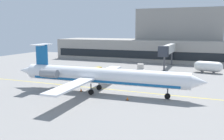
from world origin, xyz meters
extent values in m
cube|color=gray|center=(0.00, 0.00, -0.05)|extent=(120.00, 120.00, 0.10)
cube|color=yellow|center=(0.00, 2.35, 0.00)|extent=(108.00, 0.24, 0.01)
cube|color=red|center=(4.32, 12.67, 0.00)|extent=(0.30, 8.00, 0.01)
cube|color=gray|center=(-2.53, 47.51, 3.52)|extent=(65.27, 15.01, 7.03)
cube|color=gray|center=(6.56, 51.26, 12.22)|extent=(27.95, 10.51, 10.38)
cube|color=black|center=(-2.53, 39.95, 2.51)|extent=(62.66, 0.12, 2.52)
cube|color=silver|center=(6.38, 32.80, 5.18)|extent=(1.40, 14.39, 2.40)
cube|color=#2D333D|center=(6.38, 24.71, 5.18)|extent=(2.40, 2.00, 2.64)
cylinder|color=#4C4C51|center=(6.38, 38.50, 1.99)|extent=(0.44, 0.44, 3.98)
cylinder|color=#4C4C51|center=(6.38, 26.41, 1.99)|extent=(0.44, 0.44, 3.98)
cylinder|color=white|center=(1.09, -0.53, 2.98)|extent=(28.43, 3.63, 2.64)
cube|color=#145999|center=(1.09, -0.53, 2.26)|extent=(25.59, 3.26, 0.47)
cone|color=white|center=(16.18, 0.00, 2.98)|extent=(2.99, 2.69, 2.59)
cone|color=white|center=(-14.27, -1.07, 2.98)|extent=(3.51, 2.36, 2.24)
cube|color=white|center=(-1.27, 6.47, 2.59)|extent=(2.85, 11.60, 0.28)
cube|color=white|center=(-0.78, -7.68, 2.59)|extent=(2.85, 11.60, 0.28)
cylinder|color=gray|center=(-8.05, 1.23, 3.18)|extent=(3.21, 1.56, 1.45)
cylinder|color=gray|center=(-7.91, -2.93, 3.18)|extent=(3.21, 1.56, 1.45)
cube|color=#145999|center=(-10.81, -0.95, 6.11)|extent=(2.38, 0.32, 3.62)
cube|color=white|center=(-10.81, -0.95, 7.93)|extent=(1.99, 4.28, 0.20)
cylinder|color=#3F3F44|center=(11.86, -0.15, 1.28)|extent=(0.20, 0.20, 1.22)
cylinder|color=black|center=(11.86, -0.15, 0.45)|extent=(0.91, 0.38, 0.90)
cylinder|color=#3F3F44|center=(-0.39, 1.13, 1.28)|extent=(0.20, 0.20, 1.22)
cylinder|color=black|center=(-0.39, 1.13, 0.45)|extent=(0.91, 0.38, 0.90)
cylinder|color=#3F3F44|center=(-0.27, -2.29, 1.28)|extent=(0.20, 0.20, 1.22)
cylinder|color=black|center=(-0.27, -2.29, 0.45)|extent=(0.91, 0.38, 0.90)
cube|color=silver|center=(1.85, 20.47, 0.65)|extent=(2.94, 4.42, 0.60)
cube|color=#B8B1A9|center=(1.45, 21.55, 1.56)|extent=(1.93, 2.05, 1.22)
cylinder|color=black|center=(0.59, 21.54, 0.35)|extent=(0.51, 0.75, 0.70)
cylinder|color=black|center=(2.10, 22.10, 0.35)|extent=(0.51, 0.75, 0.70)
cylinder|color=black|center=(1.59, 18.84, 0.35)|extent=(0.51, 0.75, 0.70)
cylinder|color=black|center=(3.10, 19.40, 0.35)|extent=(0.51, 0.75, 0.70)
cube|color=#E5B20C|center=(-5.32, 12.67, 0.62)|extent=(3.18, 2.38, 0.54)
cube|color=#C3970A|center=(-6.09, 12.87, 1.52)|extent=(1.48, 1.79, 1.26)
cylinder|color=black|center=(-6.49, 12.08, 0.35)|extent=(0.75, 0.44, 0.70)
cylinder|color=black|center=(-6.07, 13.76, 0.35)|extent=(0.75, 0.44, 0.70)
cylinder|color=black|center=(-4.57, 11.59, 0.35)|extent=(0.75, 0.44, 0.70)
cylinder|color=black|center=(-4.14, 13.27, 0.35)|extent=(0.75, 0.44, 0.70)
cylinder|color=white|center=(17.01, 27.48, 1.59)|extent=(4.71, 3.03, 2.48)
sphere|color=white|center=(19.20, 27.20, 1.59)|extent=(2.43, 2.43, 2.43)
sphere|color=white|center=(14.81, 27.77, 1.59)|extent=(2.43, 2.43, 2.43)
cube|color=#59595B|center=(15.68, 27.48, 0.17)|extent=(0.60, 2.23, 0.35)
cube|color=#59595B|center=(18.33, 27.48, 0.17)|extent=(0.60, 2.23, 0.35)
cone|color=orange|center=(-2.89, -0.89, 0.28)|extent=(0.36, 0.36, 0.55)
cube|color=black|center=(-2.89, -0.89, 0.02)|extent=(0.47, 0.47, 0.04)
cone|color=orange|center=(6.32, -3.08, 0.28)|extent=(0.36, 0.36, 0.55)
cube|color=black|center=(6.32, -3.08, 0.02)|extent=(0.47, 0.47, 0.04)
cone|color=orange|center=(-6.44, -5.33, 0.28)|extent=(0.36, 0.36, 0.55)
cube|color=black|center=(-6.44, -5.33, 0.02)|extent=(0.47, 0.47, 0.04)
camera|label=1|loc=(18.15, -38.59, 10.77)|focal=40.65mm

